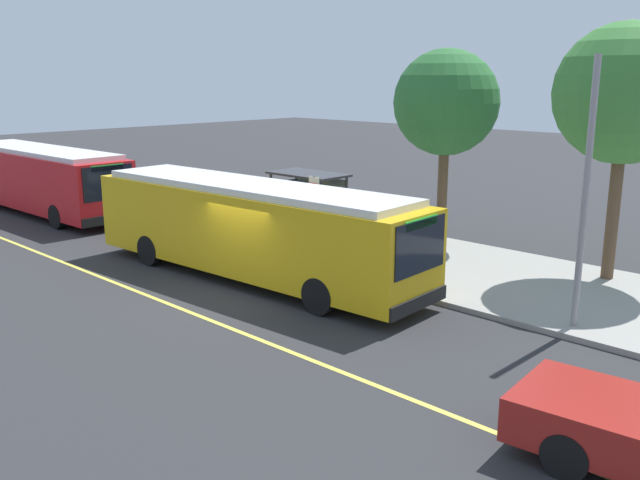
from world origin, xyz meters
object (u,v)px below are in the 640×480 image
Objects in this scene: transit_bus_main at (251,227)px; pedestrian_commuter at (302,226)px; route_sign_post at (314,207)px; waiting_bench at (316,227)px; transit_bus_second at (42,178)px.

pedestrian_commuter is (-0.59, 2.73, -0.50)m from transit_bus_main.
route_sign_post is at bearing -20.69° from pedestrian_commuter.
waiting_bench is 0.95× the size of pedestrian_commuter.
waiting_bench is 0.57× the size of route_sign_post.
waiting_bench is (-1.68, 4.51, -0.99)m from transit_bus_main.
transit_bus_main is 7.64× the size of waiting_bench.
transit_bus_main is at bearing -77.73° from pedestrian_commuter.
transit_bus_main reaches higher than pedestrian_commuter.
transit_bus_main is 2.84m from pedestrian_commuter.
route_sign_post reaches higher than waiting_bench.
route_sign_post is 1.66× the size of pedestrian_commuter.
transit_bus_main is at bearing -0.61° from transit_bus_second.
transit_bus_second is at bearing -161.28° from waiting_bench.
transit_bus_main is 1.07× the size of transit_bus_second.
pedestrian_commuter is at bearing 102.27° from transit_bus_main.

